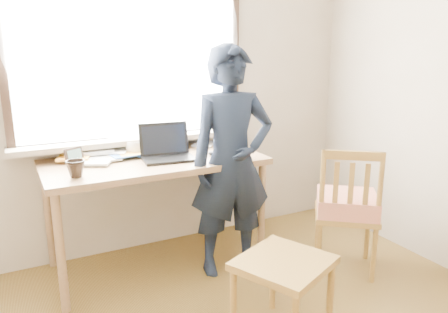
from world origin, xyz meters
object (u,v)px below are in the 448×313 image
mug_dark (76,169)px  work_chair (284,272)px  person (232,163)px  laptop (167,150)px  desk (154,170)px  mug_white (135,148)px  side_chair (347,206)px

mug_dark → work_chair: 1.41m
mug_dark → person: person is taller
laptop → person: (0.38, -0.30, -0.07)m
laptop → person: person is taller
laptop → mug_dark: 0.69m
desk → laptop: 0.17m
person → desk: bearing=154.3°
desk → laptop: laptop is taller
desk → laptop: size_ratio=3.95×
mug_white → work_chair: bearing=-72.2°
mug_white → desk: bearing=-65.2°
desk → laptop: bearing=-17.1°
mug_dark → side_chair: bearing=-15.6°
desk → work_chair: 1.26m
laptop → mug_white: (-0.17, 0.21, -0.00)m
work_chair → person: (0.12, 0.84, 0.42)m
desk → mug_dark: bearing=-159.7°
desk → side_chair: side_chair is taller
side_chair → laptop: bearing=148.6°
desk → mug_dark: (-0.58, -0.21, 0.14)m
side_chair → person: bearing=152.7°
laptop → side_chair: (1.13, -0.69, -0.39)m
mug_dark → desk: bearing=20.3°
desk → work_chair: desk is taller
desk → work_chair: size_ratio=2.52×
work_chair → person: 0.94m
desk → mug_dark: size_ratio=13.50×
side_chair → person: size_ratio=0.58×
person → side_chair: bearing=-18.1°
mug_white → work_chair: size_ratio=0.22×
work_chair → mug_white: bearing=107.8°
mug_white → side_chair: side_chair is taller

